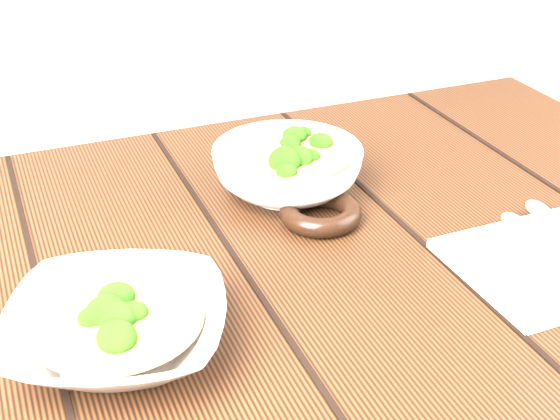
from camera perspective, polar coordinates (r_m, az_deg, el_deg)
name	(u,v)px	position (r m, az deg, el deg)	size (l,w,h in m)	color
table	(269,366)	(0.87, -0.81, -11.33)	(1.20, 0.80, 0.75)	#351D0F
soup_bowl_front	(117,328)	(0.71, -11.83, -8.41)	(0.25, 0.25, 0.05)	silver
soup_bowl_back	(287,168)	(0.95, 0.55, 3.06)	(0.21, 0.21, 0.07)	silver
trivet	(320,212)	(0.89, 2.97, -0.18)	(0.09, 0.09, 0.02)	black
napkin	(553,262)	(0.86, 19.35, -3.61)	(0.20, 0.17, 0.01)	beige
spoon_left	(528,238)	(0.88, 17.66, -1.96)	(0.06, 0.17, 0.01)	#A9A395
spoon_right	(550,224)	(0.91, 19.17, -0.98)	(0.06, 0.16, 0.01)	#A9A395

